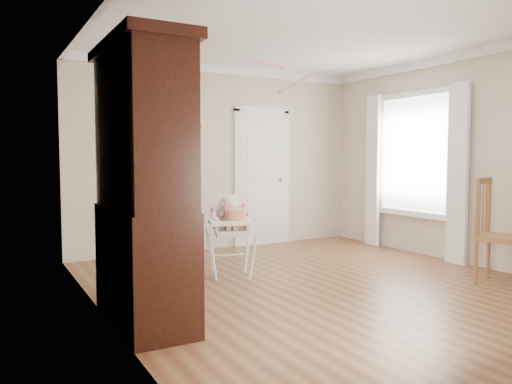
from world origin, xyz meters
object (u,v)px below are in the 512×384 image
cake (236,216)px  sippy_cup (213,214)px  high_chair (231,225)px  china_cabinet (144,184)px  dining_chair (499,235)px

cake → sippy_cup: size_ratio=1.78×
high_chair → sippy_cup: size_ratio=5.71×
china_cabinet → dining_chair: china_cabinet is taller
cake → dining_chair: bearing=-30.6°
dining_chair → china_cabinet: bearing=152.3°
cake → china_cabinet: size_ratio=0.13×
cake → dining_chair: 2.83m
sippy_cup → china_cabinet: size_ratio=0.07×
high_chair → sippy_cup: (-0.23, -0.02, 0.14)m
cake → high_chair: bearing=76.3°
high_chair → dining_chair: bearing=-16.5°
sippy_cup → high_chair: bearing=4.0°
high_chair → cake: bearing=-84.7°
dining_chair → cake: bearing=131.1°
high_chair → sippy_cup: 0.27m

